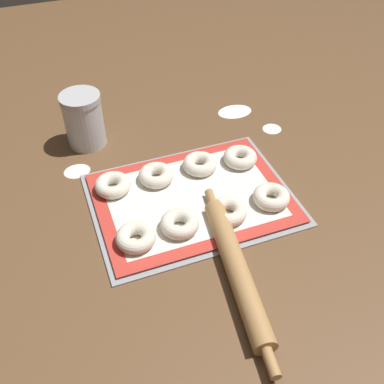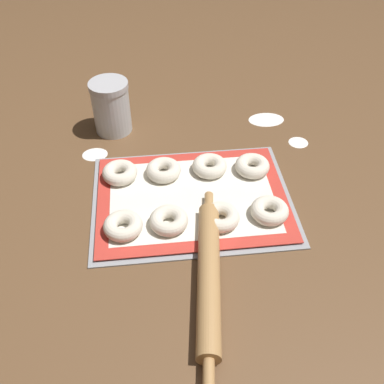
{
  "view_description": "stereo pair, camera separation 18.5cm",
  "coord_description": "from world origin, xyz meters",
  "views": [
    {
      "loc": [
        -0.28,
        -0.7,
        0.73
      ],
      "look_at": [
        -0.02,
        0.01,
        0.03
      ],
      "focal_mm": 42.0,
      "sensor_mm": 36.0,
      "label": 1
    },
    {
      "loc": [
        -0.1,
        -0.74,
        0.73
      ],
      "look_at": [
        -0.02,
        0.01,
        0.03
      ],
      "focal_mm": 42.0,
      "sensor_mm": 36.0,
      "label": 2
    }
  ],
  "objects": [
    {
      "name": "ground_plane",
      "position": [
        0.0,
        0.0,
        0.0
      ],
      "size": [
        2.8,
        2.8,
        0.0
      ],
      "primitive_type": "plane",
      "color": "brown"
    },
    {
      "name": "baking_tray",
      "position": [
        -0.02,
        0.01,
        0.0
      ],
      "size": [
        0.46,
        0.35,
        0.01
      ],
      "color": "#93969B",
      "rests_on": "ground_plane"
    },
    {
      "name": "baking_mat",
      "position": [
        -0.02,
        0.01,
        0.01
      ],
      "size": [
        0.44,
        0.33,
        0.0
      ],
      "color": "red",
      "rests_on": "baking_tray"
    },
    {
      "name": "bagel_front_far_left",
      "position": [
        -0.18,
        -0.08,
        0.03
      ],
      "size": [
        0.08,
        0.08,
        0.03
      ],
      "color": "silver",
      "rests_on": "baking_mat"
    },
    {
      "name": "bagel_front_mid_left",
      "position": [
        -0.08,
        -0.07,
        0.03
      ],
      "size": [
        0.08,
        0.08,
        0.03
      ],
      "color": "silver",
      "rests_on": "baking_mat"
    },
    {
      "name": "bagel_front_mid_right",
      "position": [
        0.04,
        -0.07,
        0.03
      ],
      "size": [
        0.08,
        0.08,
        0.03
      ],
      "color": "silver",
      "rests_on": "baking_mat"
    },
    {
      "name": "bagel_front_far_right",
      "position": [
        0.15,
        -0.07,
        0.03
      ],
      "size": [
        0.08,
        0.08,
        0.03
      ],
      "color": "silver",
      "rests_on": "baking_mat"
    },
    {
      "name": "bagel_back_far_left",
      "position": [
        -0.18,
        0.1,
        0.03
      ],
      "size": [
        0.08,
        0.08,
        0.03
      ],
      "color": "silver",
      "rests_on": "baking_mat"
    },
    {
      "name": "bagel_back_mid_left",
      "position": [
        -0.08,
        0.1,
        0.03
      ],
      "size": [
        0.08,
        0.08,
        0.03
      ],
      "color": "silver",
      "rests_on": "baking_mat"
    },
    {
      "name": "bagel_back_mid_right",
      "position": [
        0.04,
        0.1,
        0.03
      ],
      "size": [
        0.08,
        0.08,
        0.03
      ],
      "color": "silver",
      "rests_on": "baking_mat"
    },
    {
      "name": "bagel_back_far_right",
      "position": [
        0.14,
        0.09,
        0.03
      ],
      "size": [
        0.08,
        0.08,
        0.03
      ],
      "color": "silver",
      "rests_on": "baking_mat"
    },
    {
      "name": "flour_canister",
      "position": [
        -0.2,
        0.32,
        0.07
      ],
      "size": [
        0.1,
        0.1,
        0.15
      ],
      "color": "silver",
      "rests_on": "ground_plane"
    },
    {
      "name": "rolling_pin",
      "position": [
        -0.01,
        -0.22,
        0.02
      ],
      "size": [
        0.09,
        0.45,
        0.04
      ],
      "color": "#AD7F4C",
      "rests_on": "ground_plane"
    },
    {
      "name": "flour_patch_near",
      "position": [
        -0.25,
        0.21,
        0.0
      ],
      "size": [
        0.07,
        0.06,
        0.0
      ],
      "color": "white",
      "rests_on": "ground_plane"
    },
    {
      "name": "flour_patch_far",
      "position": [
        0.29,
        0.2,
        0.0
      ],
      "size": [
        0.05,
        0.05,
        0.0
      ],
      "color": "white",
      "rests_on": "ground_plane"
    },
    {
      "name": "flour_patch_side",
      "position": [
        0.23,
        0.32,
        0.0
      ],
      "size": [
        0.1,
        0.07,
        0.0
      ],
      "color": "white",
      "rests_on": "ground_plane"
    }
  ]
}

